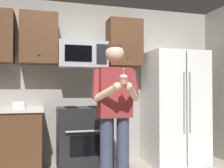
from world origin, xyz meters
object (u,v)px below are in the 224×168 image
Objects in this scene: microwave at (82,55)px; refrigerator at (175,107)px; oven_range at (83,138)px; cupcake at (124,79)px; bowl_large_white at (19,105)px; person at (115,106)px.

microwave is 1.72m from refrigerator.
cupcake is at bearing -80.47° from oven_range.
bowl_large_white reaches higher than oven_range.
cupcake is at bearing -136.11° from refrigerator.
refrigerator is at bearing -0.64° from bowl_large_white.
refrigerator is 10.35× the size of cupcake.
cupcake is at bearing -48.28° from bowl_large_white.
microwave reaches higher than person.
oven_range is at bearing -90.02° from microwave.
person is 10.13× the size of cupcake.
microwave reaches higher than oven_range.
cupcake reaches higher than oven_range.
oven_range is at bearing 99.53° from cupcake.
cupcake is at bearing -81.28° from microwave.
microwave reaches higher than refrigerator.
person is at bearing -144.76° from refrigerator.
cupcake is (-1.29, -1.24, 0.39)m from refrigerator.
microwave reaches higher than cupcake.
oven_range is 1.54m from cupcake.
refrigerator is at bearing 35.24° from person.
oven_range is 1.56m from refrigerator.
person is at bearing 90.00° from cupcake.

